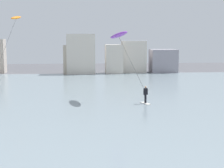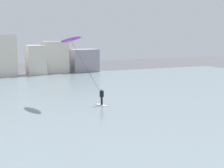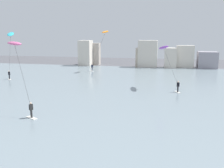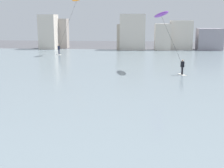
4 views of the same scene
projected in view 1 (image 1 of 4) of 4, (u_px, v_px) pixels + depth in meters
water_bay at (76, 104)px, 30.52m from camera, size 84.00×52.00×0.10m
far_shore_buildings at (79, 57)px, 56.46m from camera, size 34.88×5.42×6.81m
kitesurfer_orange at (13, 26)px, 44.43m from camera, size 4.52×2.83×9.09m
kitesurfer_purple at (121, 40)px, 31.31m from camera, size 3.70×4.70×6.80m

